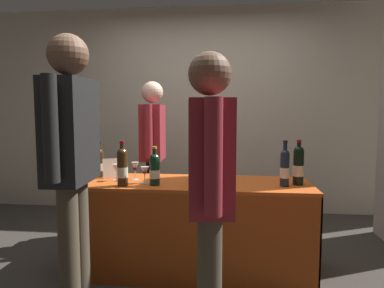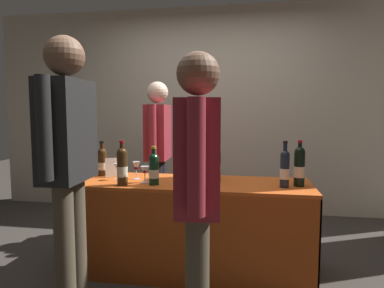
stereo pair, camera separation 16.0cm
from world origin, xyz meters
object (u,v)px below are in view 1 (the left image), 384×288
Objects in this scene: featured_wine_bottle at (99,162)px; vendor_presenter at (153,145)px; wine_glass_near_vendor at (116,169)px; display_bottle_0 at (155,169)px; taster_foreground_right at (71,152)px; wine_glass_near_taster at (145,171)px; wine_glass_mid at (135,167)px; flower_vase at (199,167)px; tasting_table at (192,210)px.

featured_wine_bottle is 0.73m from vendor_presenter.
vendor_presenter reaches higher than wine_glass_near_vendor.
display_bottle_0 is 0.70m from taster_foreground_right.
display_bottle_0 reaches higher than wine_glass_near_taster.
wine_glass_mid is at bearing -16.20° from taster_foreground_right.
flower_vase is 0.25× the size of vendor_presenter.
taster_foreground_right reaches higher than wine_glass_near_vendor.
tasting_table is 12.72× the size of wine_glass_mid.
featured_wine_bottle is at bearing 152.82° from display_bottle_0.
wine_glass_mid reaches higher than wine_glass_near_vendor.
featured_wine_bottle is 0.24m from wine_glass_near_vendor.
wine_glass_mid is at bearing 137.70° from display_bottle_0.
wine_glass_near_taster is 0.07× the size of taster_foreground_right.
wine_glass_near_vendor is at bearing -5.76° from taster_foreground_right.
flower_vase is at bearing 0.72° from wine_glass_mid.
wine_glass_near_vendor is 0.67m from flower_vase.
wine_glass_near_taster reaches higher than tasting_table.
display_bottle_0 is 2.20× the size of wine_glass_near_vendor.
wine_glass_near_vendor reaches higher than tasting_table.
vendor_presenter is at bearing 98.30° from wine_glass_near_taster.
display_bottle_0 is at bearing -149.35° from flower_vase.
vendor_presenter is (-0.02, 0.74, 0.11)m from wine_glass_mid.
vendor_presenter is at bearing -9.01° from taster_foreground_right.
wine_glass_mid is (-0.47, 0.03, 0.33)m from tasting_table.
taster_foreground_right is (-0.18, -0.74, 0.21)m from wine_glass_mid.
vendor_presenter is (0.13, 0.78, 0.12)m from wine_glass_near_vendor.
vendor_presenter is at bearing 122.34° from tasting_table.
display_bottle_0 is (0.54, -0.28, -0.00)m from featured_wine_bottle.
flower_vase is (0.32, 0.19, -0.01)m from display_bottle_0.
featured_wine_bottle is 2.08× the size of wine_glass_mid.
tasting_table is 4.65× the size of flower_vase.
vendor_presenter is (-0.48, 0.76, 0.44)m from tasting_table.
display_bottle_0 is 0.12m from wine_glass_near_taster.
flower_vase is 1.05m from taster_foreground_right.
wine_glass_near_taster is at bearing -27.36° from taster_foreground_right.
display_bottle_0 is 2.29× the size of wine_glass_near_taster.
tasting_table is 6.12× the size of featured_wine_bottle.
taster_foreground_right reaches higher than vendor_presenter.
tasting_table is 1.16× the size of vendor_presenter.
display_bottle_0 is at bearing -21.97° from wine_glass_near_vendor.
taster_foreground_right is (-0.38, -0.56, 0.19)m from display_bottle_0.
tasting_table is at bearing -44.79° from taster_foreground_right.
taster_foreground_right is at bearing -8.64° from vendor_presenter.
display_bottle_0 is at bearing -149.54° from tasting_table.
flower_vase is at bearing -45.80° from taster_foreground_right.
display_bottle_0 is (-0.27, -0.16, 0.36)m from tasting_table.
wine_glass_near_vendor is 0.73m from taster_foreground_right.
taster_foreground_right is at bearing -124.14° from display_bottle_0.
featured_wine_bottle is 0.17× the size of taster_foreground_right.
wine_glass_mid reaches higher than wine_glass_near_taster.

